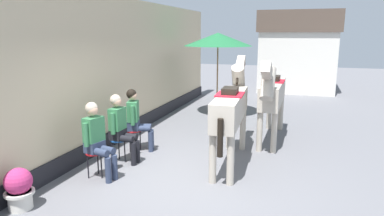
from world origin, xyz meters
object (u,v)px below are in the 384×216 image
Objects in this scene: seated_visitor_far at (136,117)px; saddled_horse_far at (272,94)px; flower_planter_near at (19,188)px; cafe_parasol at (218,40)px; seated_visitor_middle at (120,125)px; seated_visitor_near at (97,136)px; saddled_horse_near at (231,106)px.

seated_visitor_far is 0.46× the size of saddled_horse_far.
cafe_parasol is (1.31, 6.80, 2.03)m from flower_planter_near.
seated_visitor_middle is 0.46× the size of saddled_horse_far.
saddled_horse_far is (2.73, 2.38, 0.38)m from seated_visitor_middle.
saddled_horse_far is 3.16m from cafe_parasol.
flower_planter_near is 7.21m from cafe_parasol.
cafe_parasol is at bearing 81.16° from seated_visitor_near.
seated_visitor_far is (-0.02, 1.56, 0.00)m from seated_visitor_near.
seated_visitor_near is 0.46× the size of saddled_horse_near.
seated_visitor_near is at bearing -90.58° from seated_visitor_middle.
saddled_horse_near is (2.10, 1.52, 0.38)m from seated_visitor_near.
saddled_horse_far is (2.75, 1.65, 0.38)m from seated_visitor_far.
seated_visitor_near is 2.62m from saddled_horse_near.
saddled_horse_near is 1.16× the size of cafe_parasol.
saddled_horse_near is at bearing -1.13° from seated_visitor_far.
saddled_horse_near reaches higher than seated_visitor_middle.
seated_visitor_middle is (0.01, 0.83, 0.00)m from seated_visitor_near.
seated_visitor_near is 1.00× the size of seated_visitor_far.
saddled_horse_far is 5.64m from flower_planter_near.
flower_planter_near is at bearing -131.61° from saddled_horse_near.
seated_visitor_middle is 0.73m from seated_visitor_far.
saddled_horse_near is 3.95m from flower_planter_near.
saddled_horse_far reaches higher than flower_planter_near.
seated_visitor_middle is 0.46× the size of saddled_horse_near.
saddled_horse_far reaches higher than seated_visitor_middle.
cafe_parasol is at bearing 107.87° from saddled_horse_near.
saddled_horse_far is 4.68× the size of flower_planter_near.
saddled_horse_near is at bearing 48.39° from flower_planter_near.
saddled_horse_far is at bearing -49.60° from cafe_parasol.
saddled_horse_near and saddled_horse_far have the same top height.
flower_planter_near is (-2.57, -2.89, -0.82)m from saddled_horse_near.
saddled_horse_far reaches higher than seated_visitor_near.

